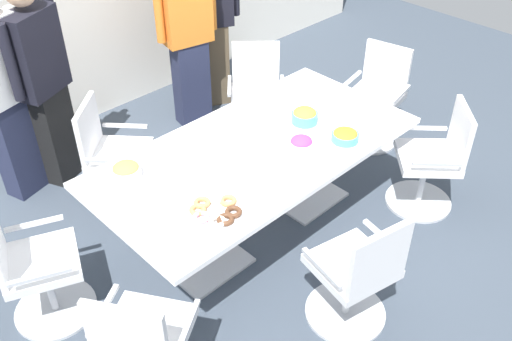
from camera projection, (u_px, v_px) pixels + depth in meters
The scene contains 19 objects.
ground_plane at pixel (256, 226), 4.55m from camera, with size 10.00×10.00×0.01m, color #3D4754.
conference_table at pixel (256, 162), 4.17m from camera, with size 2.40×1.20×0.75m.
office_chair_0 at pixel (433, 163), 4.53m from camera, with size 0.76×0.76×0.91m.
office_chair_1 at pixel (376, 101), 5.32m from camera, with size 0.64×0.64×0.91m.
office_chair_2 at pixel (256, 99), 5.34m from camera, with size 0.76×0.76×0.91m.
office_chair_3 at pixel (114, 160), 4.56m from camera, with size 0.76×0.76×0.91m.
office_chair_4 at pixel (34, 270), 3.61m from camera, with size 0.71×0.71×0.91m.
office_chair_6 at pixel (356, 277), 3.57m from camera, with size 0.64×0.64×0.91m.
person_standing_0 at pixel (1, 93), 4.37m from camera, with size 0.61×0.34×1.78m.
person_standing_1 at pixel (43, 82), 4.52m from camera, with size 0.59×0.38×1.77m.
person_standing_2 at pixel (188, 33), 5.25m from camera, with size 0.61×0.30×1.78m.
person_standing_3 at pixel (210, 16), 5.55m from camera, with size 0.58×0.39×1.80m.
snack_bowl_chips_yellow at pixel (305, 116), 4.34m from camera, with size 0.20×0.20×0.12m.
snack_bowl_candy_mix at pixel (301, 144), 4.03m from camera, with size 0.18×0.18×0.12m.
snack_bowl_chips_orange at pixel (345, 136), 4.15m from camera, with size 0.20×0.20×0.09m.
snack_bowl_cookies at pixel (126, 170), 3.80m from camera, with size 0.20×0.20×0.10m.
donut_platter at pixel (215, 211), 3.52m from camera, with size 0.33×0.33×0.04m.
plate_stack at pixel (312, 92), 4.69m from camera, with size 0.24×0.24×0.05m.
napkin_pile at pixel (244, 143), 4.10m from camera, with size 0.17×0.17×0.06m, color white.
Camera 1 is at (-2.34, -2.41, 3.09)m, focal length 40.01 mm.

